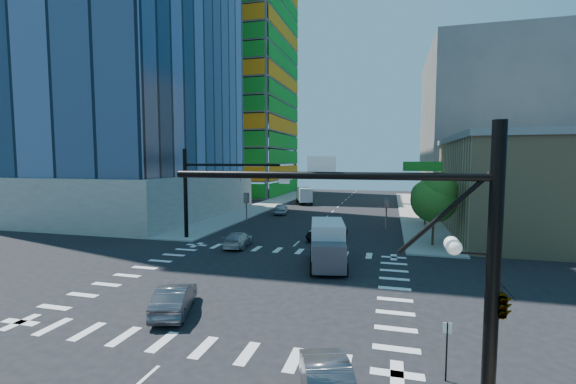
% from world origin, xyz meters
% --- Properties ---
extents(ground, '(160.00, 160.00, 0.00)m').
position_xyz_m(ground, '(0.00, 0.00, 0.00)').
color(ground, black).
rests_on(ground, ground).
extents(road_markings, '(20.00, 20.00, 0.01)m').
position_xyz_m(road_markings, '(0.00, 0.00, 0.01)').
color(road_markings, silver).
rests_on(road_markings, ground).
extents(sidewalk_ne, '(5.00, 60.00, 0.15)m').
position_xyz_m(sidewalk_ne, '(12.50, 40.00, 0.07)').
color(sidewalk_ne, gray).
rests_on(sidewalk_ne, ground).
extents(sidewalk_nw, '(5.00, 60.00, 0.15)m').
position_xyz_m(sidewalk_nw, '(-12.50, 40.00, 0.07)').
color(sidewalk_nw, gray).
rests_on(sidewalk_nw, ground).
extents(construction_building, '(25.16, 34.50, 70.60)m').
position_xyz_m(construction_building, '(-27.41, 61.93, 24.61)').
color(construction_building, slate).
rests_on(construction_building, ground).
extents(commercial_building, '(20.50, 22.50, 10.60)m').
position_xyz_m(commercial_building, '(25.00, 22.00, 5.31)').
color(commercial_building, tan).
rests_on(commercial_building, ground).
extents(bg_building_ne, '(24.00, 30.00, 28.00)m').
position_xyz_m(bg_building_ne, '(27.00, 55.00, 14.00)').
color(bg_building_ne, slate).
rests_on(bg_building_ne, ground).
extents(signal_mast_se, '(10.51, 2.48, 9.00)m').
position_xyz_m(signal_mast_se, '(10.60, -11.50, 5.01)').
color(signal_mast_se, black).
rests_on(signal_mast_se, sidewalk_se).
extents(signal_mast_nw, '(10.20, 0.40, 9.00)m').
position_xyz_m(signal_mast_nw, '(-10.00, 11.50, 5.49)').
color(signal_mast_nw, black).
rests_on(signal_mast_nw, sidewalk_nw).
extents(tree_south, '(4.16, 4.16, 6.82)m').
position_xyz_m(tree_south, '(12.63, 13.90, 4.69)').
color(tree_south, '#382316').
rests_on(tree_south, sidewalk_ne).
extents(tree_north, '(3.54, 3.52, 5.78)m').
position_xyz_m(tree_north, '(12.93, 25.90, 3.99)').
color(tree_north, '#382316').
rests_on(tree_north, sidewalk_ne).
extents(no_parking_sign, '(0.30, 0.06, 2.20)m').
position_xyz_m(no_parking_sign, '(10.70, -9.00, 1.38)').
color(no_parking_sign, black).
rests_on(no_parking_sign, ground).
extents(car_nb_far, '(4.20, 5.56, 1.40)m').
position_xyz_m(car_nb_far, '(2.48, 14.51, 0.70)').
color(car_nb_far, black).
rests_on(car_nb_far, ground).
extents(car_sb_near, '(2.39, 4.92, 1.38)m').
position_xyz_m(car_sb_near, '(-4.90, 9.33, 0.69)').
color(car_sb_near, '#BCBCBC').
rests_on(car_sb_near, ground).
extents(car_sb_mid, '(2.73, 4.90, 1.58)m').
position_xyz_m(car_sb_mid, '(-7.03, 31.08, 0.79)').
color(car_sb_mid, '#B9BDC1').
rests_on(car_sb_mid, ground).
extents(car_sb_cross, '(2.99, 4.85, 1.51)m').
position_xyz_m(car_sb_cross, '(-2.24, -5.94, 0.76)').
color(car_sb_cross, '#48484D').
rests_on(car_sb_cross, ground).
extents(box_truck_near, '(3.78, 6.61, 3.26)m').
position_xyz_m(box_truck_near, '(4.16, 4.87, 1.44)').
color(box_truck_near, black).
rests_on(box_truck_near, ground).
extents(box_truck_far, '(4.23, 6.25, 3.02)m').
position_xyz_m(box_truck_far, '(-6.62, 45.02, 1.34)').
color(box_truck_far, black).
rests_on(box_truck_far, ground).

